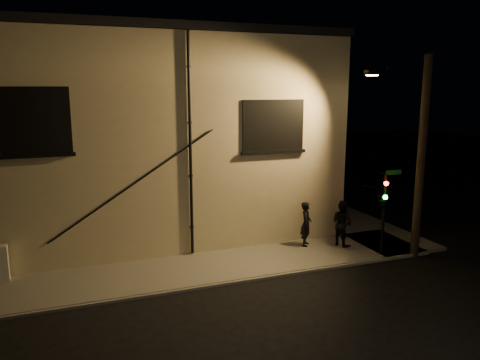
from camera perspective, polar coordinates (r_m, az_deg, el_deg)
name	(u,v)px	position (r m, az deg, el deg)	size (l,w,h in m)	color
ground	(265,278)	(16.49, 3.09, -11.89)	(90.00, 90.00, 0.00)	black
sidewalk	(251,236)	(20.70, 1.30, -6.80)	(21.00, 16.00, 0.12)	slate
building	(134,131)	(23.16, -12.80, 5.85)	(16.20, 12.23, 8.80)	beige
pedestrian_a	(306,224)	(19.24, 8.06, -5.31)	(0.66, 0.43, 1.81)	black
pedestrian_b	(342,223)	(19.54, 12.32, -5.12)	(0.91, 0.71, 1.87)	black
traffic_signal	(382,200)	(18.38, 16.92, -2.30)	(1.35, 1.93, 3.28)	black
streetlamp_pole	(419,154)	(18.79, 20.97, 3.02)	(2.04, 1.40, 7.65)	black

